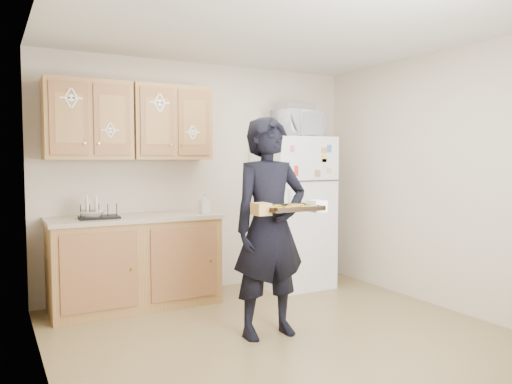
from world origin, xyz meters
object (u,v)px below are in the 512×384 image
Objects in this scene: person at (270,227)px; baking_tray at (290,209)px; refrigerator at (293,212)px; microwave at (298,124)px; dish_rack at (99,211)px.

person reaches higher than baking_tray.
person is (-1.04, -1.28, 0.05)m from refrigerator.
microwave is at bearing 55.42° from baking_tray.
person is at bearing -49.11° from dish_rack.
microwave reaches higher than baking_tray.
refrigerator is at bearing 113.02° from microwave.
microwave is (0.03, -0.05, 1.00)m from refrigerator.
dish_rack is at bearing 131.33° from person.
refrigerator reaches higher than dish_rack.
refrigerator is 1.00m from microwave.
person is 3.37× the size of microwave.
dish_rack is (-2.18, 0.05, -0.88)m from microwave.
baking_tray is at bearing -54.89° from dish_rack.
dish_rack is at bearing 179.89° from refrigerator.
refrigerator is 2.15m from dish_rack.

